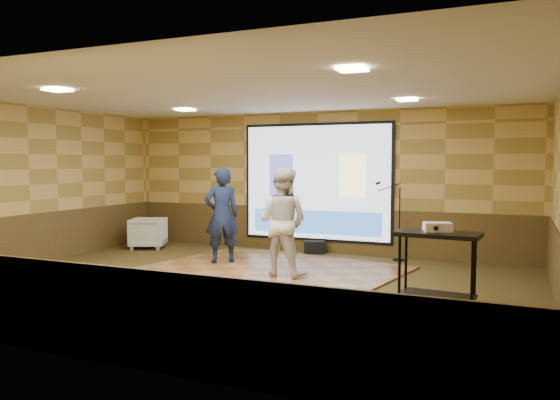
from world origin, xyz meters
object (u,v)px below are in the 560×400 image
at_px(av_table, 437,256).
at_px(banquet_chair, 149,233).
at_px(duffel_bag, 314,247).
at_px(player_right, 283,222).
at_px(player_left, 222,215).
at_px(mic_stand, 396,235).
at_px(projector_screen, 316,183).
at_px(projector, 438,227).
at_px(dance_floor, 272,269).

height_order(av_table, banquet_chair, av_table).
bearing_deg(duffel_bag, player_right, -82.42).
xyz_separation_m(player_left, banquet_chair, (-2.44, 0.98, -0.59)).
bearing_deg(av_table, player_left, 154.42).
bearing_deg(av_table, mic_stand, 108.84).
relative_size(banquet_chair, duffel_bag, 1.77).
bearing_deg(player_right, duffel_bag, -79.15).
xyz_separation_m(projector_screen, projector, (3.04, -3.95, -0.35)).
height_order(player_left, av_table, player_left).
xyz_separation_m(av_table, duffel_bag, (-3.02, 3.84, -0.63)).
bearing_deg(dance_floor, player_left, 171.12).
height_order(dance_floor, player_left, player_left).
bearing_deg(banquet_chair, dance_floor, -131.73).
bearing_deg(projector_screen, av_table, -52.80).
xyz_separation_m(player_left, mic_stand, (2.95, 1.71, -0.44)).
relative_size(player_left, projector, 5.42).
xyz_separation_m(projector_screen, mic_stand, (1.78, -0.30, -0.98)).
distance_m(player_right, projector, 2.98).
bearing_deg(player_left, banquet_chair, -61.98).
height_order(dance_floor, banquet_chair, banquet_chair).
bearing_deg(av_table, duffel_bag, 128.21).
distance_m(player_left, player_right, 1.66).
bearing_deg(banquet_chair, duffel_bag, -100.88).
bearing_deg(mic_stand, duffel_bag, 156.83).
bearing_deg(projector_screen, duffel_bag, -79.51).
xyz_separation_m(banquet_chair, duffel_bag, (3.65, 0.84, -0.21)).
relative_size(player_left, duffel_bag, 4.21).
bearing_deg(projector_screen, player_right, -82.21).
distance_m(dance_floor, banquet_chair, 3.77).
bearing_deg(duffel_bag, mic_stand, -3.55).
height_order(av_table, projector, projector).
xyz_separation_m(player_left, projector, (4.21, -1.94, 0.19)).
xyz_separation_m(dance_floor, av_table, (3.09, -1.85, 0.75)).
distance_m(projector_screen, mic_stand, 2.06).
bearing_deg(dance_floor, av_table, -30.81).
bearing_deg(projector, banquet_chair, 138.38).
height_order(projector_screen, player_left, projector_screen).
height_order(av_table, duffel_bag, av_table).
relative_size(dance_floor, projector, 12.92).
bearing_deg(av_table, banquet_chair, 155.78).
distance_m(projector, duffel_bag, 4.92).
height_order(banquet_chair, duffel_bag, banquet_chair).
xyz_separation_m(projector_screen, dance_floor, (-0.04, -2.18, -1.46)).
bearing_deg(duffel_bag, av_table, -51.79).
distance_m(projector_screen, player_right, 2.73).
xyz_separation_m(player_right, av_table, (2.69, -1.38, -0.17)).
height_order(dance_floor, duffel_bag, duffel_bag).
relative_size(projector_screen, duffel_bag, 7.77).
xyz_separation_m(mic_stand, duffel_bag, (-1.75, 0.11, -0.36)).
bearing_deg(dance_floor, projector, -29.86).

